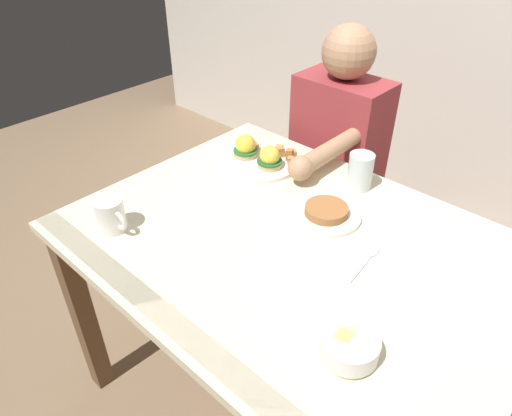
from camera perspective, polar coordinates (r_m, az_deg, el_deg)
ground_plane at (r=1.80m, az=3.50°, el=-22.49°), size 6.00×6.00×0.00m
dining_table at (r=1.31m, az=4.49°, el=-7.61°), size 1.20×0.90×0.74m
eggs_benedict_plate at (r=1.57m, az=0.42°, el=6.34°), size 0.27×0.27×0.09m
fruit_bowl at (r=0.98m, az=11.39°, el=-16.51°), size 0.12×0.12×0.06m
coffee_mug at (r=1.31m, az=-17.55°, el=-0.74°), size 0.11×0.08×0.09m
fork at (r=1.20m, az=13.34°, el=-6.46°), size 0.04×0.16×0.00m
water_glass_far at (r=1.46m, az=12.73°, el=4.22°), size 0.08×0.08×0.12m
side_plate at (r=1.33m, az=8.69°, el=-0.63°), size 0.20×0.20×0.04m
diner_person at (r=1.84m, az=9.58°, el=6.41°), size 0.34×0.54×1.14m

